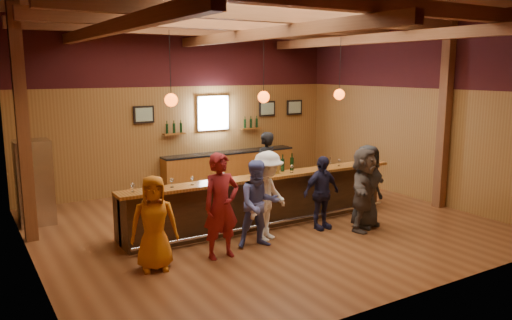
# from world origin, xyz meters

# --- Properties ---
(room) EXTENTS (9.04, 9.00, 4.52)m
(room) POSITION_xyz_m (0.00, 0.06, 3.21)
(room) COLOR brown
(room) RESTS_ON ground
(bar_counter) EXTENTS (6.30, 1.07, 1.11)m
(bar_counter) POSITION_xyz_m (0.02, 0.15, 0.52)
(bar_counter) COLOR black
(bar_counter) RESTS_ON ground
(back_bar_cabinet) EXTENTS (4.00, 0.52, 0.95)m
(back_bar_cabinet) POSITION_xyz_m (1.20, 3.72, 0.48)
(back_bar_cabinet) COLOR brown
(back_bar_cabinet) RESTS_ON ground
(window) EXTENTS (0.95, 0.09, 0.95)m
(window) POSITION_xyz_m (0.80, 3.95, 2.05)
(window) COLOR silver
(window) RESTS_ON room
(framed_pictures) EXTENTS (5.35, 0.05, 0.45)m
(framed_pictures) POSITION_xyz_m (1.67, 3.94, 2.10)
(framed_pictures) COLOR black
(framed_pictures) RESTS_ON room
(wine_shelves) EXTENTS (3.00, 0.18, 0.30)m
(wine_shelves) POSITION_xyz_m (0.80, 3.88, 1.62)
(wine_shelves) COLOR brown
(wine_shelves) RESTS_ON room
(pendant_lights) EXTENTS (4.24, 0.24, 1.37)m
(pendant_lights) POSITION_xyz_m (0.00, 0.00, 2.71)
(pendant_lights) COLOR black
(pendant_lights) RESTS_ON room
(stainless_fridge) EXTENTS (0.70, 0.70, 1.80)m
(stainless_fridge) POSITION_xyz_m (-4.10, 2.60, 0.90)
(stainless_fridge) COLOR silver
(stainless_fridge) RESTS_ON ground
(customer_orange) EXTENTS (0.87, 0.68, 1.58)m
(customer_orange) POSITION_xyz_m (-2.80, -1.11, 0.79)
(customer_orange) COLOR #B85F11
(customer_orange) RESTS_ON ground
(customer_redvest) EXTENTS (0.68, 0.45, 1.85)m
(customer_redvest) POSITION_xyz_m (-1.61, -1.20, 0.93)
(customer_redvest) COLOR maroon
(customer_redvest) RESTS_ON ground
(customer_denim) EXTENTS (0.92, 0.79, 1.63)m
(customer_denim) POSITION_xyz_m (-0.78, -1.08, 0.82)
(customer_denim) COLOR #5763AF
(customer_denim) RESTS_ON ground
(customer_white) EXTENTS (1.29, 1.05, 1.74)m
(customer_white) POSITION_xyz_m (-0.45, -0.85, 0.87)
(customer_white) COLOR white
(customer_white) RESTS_ON ground
(customer_navy) EXTENTS (0.91, 0.42, 1.53)m
(customer_navy) POSITION_xyz_m (0.87, -0.85, 0.76)
(customer_navy) COLOR #1D1C39
(customer_navy) RESTS_ON ground
(customer_brown) EXTENTS (1.60, 1.28, 1.71)m
(customer_brown) POSITION_xyz_m (1.56, -1.35, 0.85)
(customer_brown) COLOR #534842
(customer_brown) RESTS_ON ground
(customer_dark) EXTENTS (0.96, 0.75, 1.74)m
(customer_dark) POSITION_xyz_m (1.76, -1.23, 0.87)
(customer_dark) COLOR #242526
(customer_dark) RESTS_ON ground
(bartender) EXTENTS (0.75, 0.60, 1.81)m
(bartender) POSITION_xyz_m (0.81, 1.21, 0.90)
(bartender) COLOR black
(bartender) RESTS_ON ground
(ice_bucket) EXTENTS (0.20, 0.20, 0.21)m
(ice_bucket) POSITION_xyz_m (0.21, -0.12, 1.22)
(ice_bucket) COLOR brown
(ice_bucket) RESTS_ON bar_counter
(bottle_a) EXTENTS (0.08, 0.08, 0.37)m
(bottle_a) POSITION_xyz_m (0.47, -0.02, 1.25)
(bottle_a) COLOR black
(bottle_a) RESTS_ON bar_counter
(bottle_b) EXTENTS (0.08, 0.08, 0.37)m
(bottle_b) POSITION_xyz_m (0.70, -0.04, 1.26)
(bottle_b) COLOR black
(bottle_b) RESTS_ON bar_counter
(glass_a) EXTENTS (0.07, 0.07, 0.17)m
(glass_a) POSITION_xyz_m (-2.83, -0.14, 1.23)
(glass_a) COLOR silver
(glass_a) RESTS_ON bar_counter
(glass_b) EXTENTS (0.08, 0.08, 0.18)m
(glass_b) POSITION_xyz_m (-2.10, -0.17, 1.24)
(glass_b) COLOR silver
(glass_b) RESTS_ON bar_counter
(glass_c) EXTENTS (0.07, 0.07, 0.16)m
(glass_c) POSITION_xyz_m (-1.69, -0.18, 1.23)
(glass_c) COLOR silver
(glass_c) RESTS_ON bar_counter
(glass_d) EXTENTS (0.07, 0.07, 0.17)m
(glass_d) POSITION_xyz_m (-1.02, -0.15, 1.23)
(glass_d) COLOR silver
(glass_d) RESTS_ON bar_counter
(glass_e) EXTENTS (0.08, 0.08, 0.18)m
(glass_e) POSITION_xyz_m (-0.38, -0.14, 1.24)
(glass_e) COLOR silver
(glass_e) RESTS_ON bar_counter
(glass_f) EXTENTS (0.08, 0.08, 0.17)m
(glass_f) POSITION_xyz_m (0.55, -0.24, 1.23)
(glass_f) COLOR silver
(glass_f) RESTS_ON bar_counter
(glass_g) EXTENTS (0.07, 0.07, 0.16)m
(glass_g) POSITION_xyz_m (1.41, -0.18, 1.22)
(glass_g) COLOR silver
(glass_g) RESTS_ON bar_counter
(glass_h) EXTENTS (0.07, 0.07, 0.17)m
(glass_h) POSITION_xyz_m (1.91, -0.18, 1.23)
(glass_h) COLOR silver
(glass_h) RESTS_ON bar_counter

